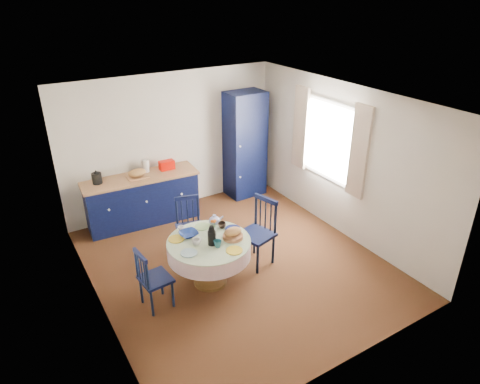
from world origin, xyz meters
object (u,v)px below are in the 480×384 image
object	(u,v)px
chair_far	(190,226)
mug_c	(222,225)
mug_a	(196,242)
cobalt_bowl	(189,234)
pantry_cabinet	(245,145)
mug_b	(218,244)
chair_left	(153,278)
kitchen_counter	(142,198)
dining_table	(210,248)
chair_right	(258,232)
mug_d	(181,229)

from	to	relation	value
chair_far	mug_c	bearing A→B (deg)	-56.16
mug_a	cobalt_bowl	xyz separation A→B (m)	(0.01, 0.25, -0.01)
pantry_cabinet	chair_far	size ratio (longest dim) A/B	2.23
mug_a	mug_b	distance (m)	0.29
mug_a	mug_c	world-z (taller)	same
chair_left	mug_c	world-z (taller)	chair_left
kitchen_counter	chair_far	world-z (taller)	kitchen_counter
chair_left	chair_far	distance (m)	1.32
dining_table	mug_b	xyz separation A→B (m)	(0.02, -0.20, 0.17)
kitchen_counter	dining_table	xyz separation A→B (m)	(0.20, -2.15, 0.12)
chair_right	mug_d	bearing A→B (deg)	-123.00
cobalt_bowl	dining_table	bearing A→B (deg)	-52.94
mug_b	mug_d	xyz separation A→B (m)	(-0.25, 0.61, -0.01)
pantry_cabinet	mug_a	xyz separation A→B (m)	(-2.13, -2.20, -0.29)
pantry_cabinet	mug_c	xyz separation A→B (m)	(-1.63, -1.99, -0.29)
dining_table	mug_c	xyz separation A→B (m)	(0.31, 0.21, 0.16)
mug_c	cobalt_bowl	distance (m)	0.50
chair_left	mug_a	distance (m)	0.73
mug_a	mug_d	distance (m)	0.42
chair_left	chair_right	world-z (taller)	chair_right
chair_far	mug_a	distance (m)	0.93
chair_left	mug_c	distance (m)	1.24
chair_right	mug_b	world-z (taller)	chair_right
kitchen_counter	chair_right	xyz separation A→B (m)	(1.05, -2.09, 0.07)
chair_far	cobalt_bowl	bearing A→B (deg)	-100.52
chair_right	mug_d	xyz separation A→B (m)	(-1.08, 0.35, 0.20)
cobalt_bowl	chair_right	bearing A→B (deg)	-10.24
mug_c	chair_far	bearing A→B (deg)	108.97
mug_a	pantry_cabinet	bearing A→B (deg)	45.85
chair_left	cobalt_bowl	world-z (taller)	chair_left
mug_d	mug_a	bearing A→B (deg)	-84.94
mug_a	cobalt_bowl	size ratio (longest dim) A/B	0.43
kitchen_counter	mug_d	size ratio (longest dim) A/B	21.96
chair_left	mug_c	size ratio (longest dim) A/B	7.83
chair_left	mug_d	size ratio (longest dim) A/B	9.61
chair_far	mug_d	distance (m)	0.60
mug_a	chair_right	bearing A→B (deg)	3.72
kitchen_counter	mug_c	bearing A→B (deg)	-71.29
kitchen_counter	mug_a	bearing A→B (deg)	-85.86
chair_right	mug_d	distance (m)	1.15
chair_right	cobalt_bowl	bearing A→B (deg)	-115.40
pantry_cabinet	mug_d	xyz separation A→B (m)	(-2.17, -1.78, -0.30)
chair_far	mug_d	bearing A→B (deg)	-111.88
mug_c	mug_d	xyz separation A→B (m)	(-0.54, 0.21, -0.00)
mug_c	cobalt_bowl	xyz separation A→B (m)	(-0.50, 0.05, -0.01)
pantry_cabinet	cobalt_bowl	bearing A→B (deg)	-138.99
pantry_cabinet	cobalt_bowl	distance (m)	2.90
dining_table	mug_c	size ratio (longest dim) A/B	10.27
chair_far	kitchen_counter	bearing A→B (deg)	117.57
chair_left	mug_c	xyz separation A→B (m)	(1.17, 0.27, 0.29)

